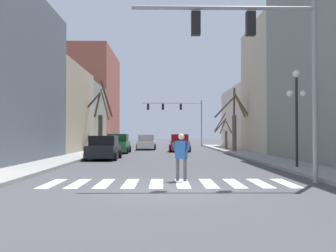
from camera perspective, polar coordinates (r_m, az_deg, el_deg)
name	(u,v)px	position (r m, az deg, el deg)	size (l,w,h in m)	color
ground_plane	(170,190)	(12.19, 0.35, -9.24)	(240.00, 240.00, 0.00)	#424247
building_row_left	(56,96)	(39.79, -15.90, 4.19)	(6.00, 60.75, 13.89)	beige
building_row_right	(322,74)	(28.90, 21.46, 7.05)	(6.00, 46.31, 13.16)	tan
crosswalk_stripes	(170,183)	(13.73, 0.22, -8.32)	(8.55, 2.60, 0.01)	white
traffic_signal_near	(263,48)	(14.46, 13.62, 10.92)	(6.54, 0.28, 6.55)	gray
traffic_signal_far	(179,111)	(54.28, 1.64, 2.12)	(8.31, 0.28, 6.41)	gray
street_lamp_right_corner	(296,99)	(19.83, 18.15, 3.81)	(0.95, 0.36, 4.63)	black
car_parked_left_mid	(118,144)	(35.25, -7.25, -2.64)	(2.05, 4.40, 1.72)	#236B38
car_parked_left_far	(104,148)	(26.75, -9.29, -3.21)	(2.09, 4.40, 1.60)	black
car_parked_left_near	(146,143)	(42.91, -3.16, -2.43)	(2.04, 4.64, 1.62)	white
car_parked_right_near	(179,143)	(38.21, 1.68, -2.55)	(2.00, 4.47, 1.68)	red
pedestrian_waiting_at_curb	(181,153)	(14.37, 1.94, -3.93)	(0.70, 0.42, 1.72)	#4C4C51
street_tree_left_far	(100,119)	(39.03, -9.84, 0.94)	(3.52, 3.85, 6.91)	#473828
street_tree_left_near	(235,121)	(36.83, 9.70, 0.73)	(3.32, 2.24, 5.87)	brown
street_tree_right_mid	(224,133)	(40.71, 8.20, -1.00)	(1.71, 1.53, 3.79)	brown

